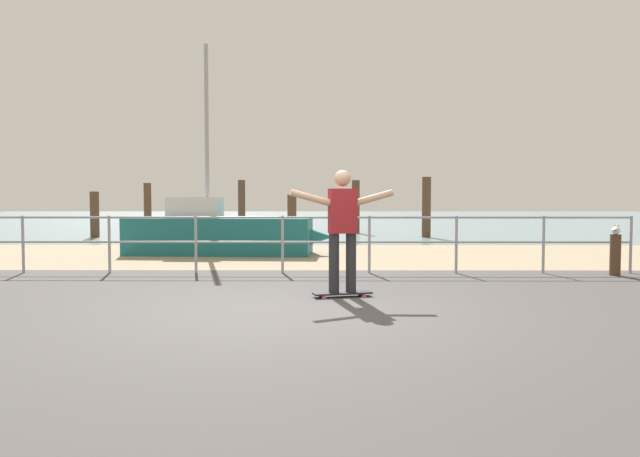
# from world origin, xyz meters

# --- Properties ---
(ground_plane) EXTENTS (24.00, 10.00, 0.04)m
(ground_plane) POSITION_xyz_m (0.00, -1.00, 0.00)
(ground_plane) COLOR #474444
(ground_plane) RESTS_ON ground
(beach_strip) EXTENTS (24.00, 6.00, 0.04)m
(beach_strip) POSITION_xyz_m (0.00, 7.00, 0.00)
(beach_strip) COLOR tan
(beach_strip) RESTS_ON ground
(sea_surface) EXTENTS (72.00, 50.00, 0.04)m
(sea_surface) POSITION_xyz_m (0.00, 35.00, 0.00)
(sea_surface) COLOR #75939E
(sea_surface) RESTS_ON ground
(railing_fence) EXTENTS (12.52, 0.05, 1.05)m
(railing_fence) POSITION_xyz_m (-0.37, 3.60, 0.70)
(railing_fence) COLOR #9EA0A5
(railing_fence) RESTS_ON ground
(sailboat) EXTENTS (5.01, 1.67, 5.05)m
(sailboat) POSITION_xyz_m (-1.99, 7.23, 0.52)
(sailboat) COLOR #19666B
(sailboat) RESTS_ON ground
(skateboard) EXTENTS (0.82, 0.39, 0.08)m
(skateboard) POSITION_xyz_m (0.62, 1.02, 0.07)
(skateboard) COLOR black
(skateboard) RESTS_ON ground
(skateboarder) EXTENTS (1.42, 0.45, 1.65)m
(skateboarder) POSITION_xyz_m (0.62, 1.02, 1.02)
(skateboarder) COLOR #26262B
(skateboarder) RESTS_ON skateboard
(bollard_short) EXTENTS (0.18, 0.18, 0.73)m
(bollard_short) POSITION_xyz_m (5.44, 3.30, 0.37)
(bollard_short) COLOR #513826
(bollard_short) RESTS_ON ground
(seagull) EXTENTS (0.29, 0.45, 0.18)m
(seagull) POSITION_xyz_m (5.45, 3.31, 0.81)
(seagull) COLOR white
(seagull) RESTS_ON bollard_short
(groyne_post_0) EXTENTS (0.31, 0.31, 1.63)m
(groyne_post_0) POSITION_xyz_m (-7.70, 13.62, 0.81)
(groyne_post_0) COLOR #513826
(groyne_post_0) RESTS_ON ground
(groyne_post_1) EXTENTS (0.24, 0.24, 1.88)m
(groyne_post_1) POSITION_xyz_m (-5.37, 12.09, 0.94)
(groyne_post_1) COLOR #513826
(groyne_post_1) RESTS_ON ground
(groyne_post_2) EXTENTS (0.30, 0.30, 2.15)m
(groyne_post_2) POSITION_xyz_m (-3.03, 17.27, 1.08)
(groyne_post_2) COLOR #513826
(groyne_post_2) RESTS_ON ground
(groyne_post_3) EXTENTS (0.30, 0.30, 1.51)m
(groyne_post_3) POSITION_xyz_m (-0.70, 12.61, 0.76)
(groyne_post_3) COLOR #513826
(groyne_post_3) RESTS_ON ground
(groyne_post_4) EXTENTS (0.31, 0.31, 2.11)m
(groyne_post_4) POSITION_xyz_m (1.64, 16.31, 1.06)
(groyne_post_4) COLOR #513826
(groyne_post_4) RESTS_ON ground
(groyne_post_5) EXTENTS (0.31, 0.31, 2.14)m
(groyne_post_5) POSITION_xyz_m (3.98, 13.65, 1.07)
(groyne_post_5) COLOR #513826
(groyne_post_5) RESTS_ON ground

